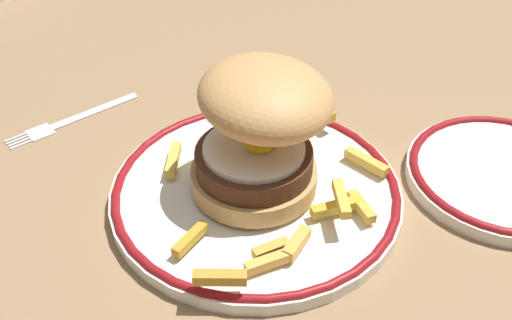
# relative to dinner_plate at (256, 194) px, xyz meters

# --- Properties ---
(ground_plane) EXTENTS (1.33, 1.06, 0.04)m
(ground_plane) POSITION_rel_dinner_plate_xyz_m (0.05, 0.00, -0.03)
(ground_plane) COLOR #92724F
(dinner_plate) EXTENTS (0.25, 0.25, 0.02)m
(dinner_plate) POSITION_rel_dinner_plate_xyz_m (0.00, 0.00, 0.00)
(dinner_plate) COLOR white
(dinner_plate) RESTS_ON ground_plane
(burger) EXTENTS (0.14, 0.14, 0.11)m
(burger) POSITION_rel_dinner_plate_xyz_m (0.00, 0.01, 0.06)
(burger) COLOR tan
(burger) RESTS_ON dinner_plate
(fries_pile) EXTENTS (0.20, 0.24, 0.02)m
(fries_pile) POSITION_rel_dinner_plate_xyz_m (0.03, -0.03, 0.02)
(fries_pile) COLOR gold
(fries_pile) RESTS_ON dinner_plate
(side_plate) EXTENTS (0.17, 0.17, 0.02)m
(side_plate) POSITION_rel_dinner_plate_xyz_m (0.22, 0.05, -0.00)
(side_plate) COLOR white
(side_plate) RESTS_ON ground_plane
(fork) EXTENTS (0.11, 0.11, 0.00)m
(fork) POSITION_rel_dinner_plate_xyz_m (-0.20, 0.10, -0.01)
(fork) COLOR silver
(fork) RESTS_ON ground_plane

